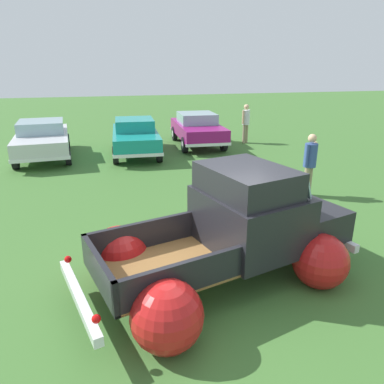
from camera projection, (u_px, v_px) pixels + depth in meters
ground_plane at (216, 281)px, 6.10m from camera, size 80.00×80.00×0.00m
vintage_pickup_truck at (236, 235)px, 6.03m from camera, size 4.95×3.63×1.96m
show_car_0 at (42, 138)px, 13.96m from camera, size 2.24×4.53×1.43m
show_car_1 at (135, 136)px, 14.48m from camera, size 2.03×4.27×1.43m
show_car_2 at (197, 128)px, 16.23m from camera, size 2.09×4.35×1.43m
spectator_0 at (246, 121)px, 16.59m from camera, size 0.50×0.47×1.77m
spectator_1 at (310, 161)px, 9.75m from camera, size 0.50×0.47×1.74m
lane_cone_0 at (304, 197)px, 9.09m from camera, size 0.36×0.36×0.63m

